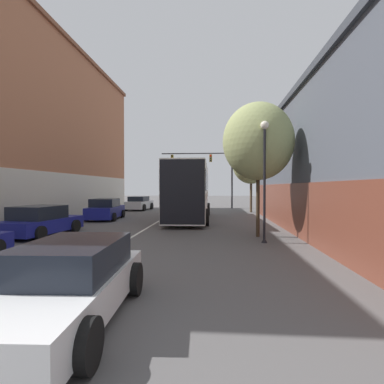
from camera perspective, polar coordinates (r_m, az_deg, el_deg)
The scene contains 11 objects.
lane_center_line at distance 18.69m, azimuth -7.14°, elevation -5.99°, with size 0.14×48.40×0.01m.
building_right_storefront at distance 16.71m, azimuth 30.79°, elevation 5.41°, with size 7.60×22.37×6.95m.
bus at distance 20.64m, azimuth -0.50°, elevation 0.53°, with size 2.88×10.24×3.78m.
hatchback_foreground at distance 5.63m, azimuth -22.40°, elevation -15.84°, with size 2.04×4.28×1.31m.
parked_car_left_near at distance 21.79m, azimuth -16.14°, elevation -3.24°, with size 2.24×4.18×1.46m.
parked_car_left_mid at distance 29.99m, azimuth -10.01°, elevation -2.15°, with size 2.23×3.94×1.35m.
parked_car_left_distant at distance 15.72m, azimuth -26.91°, elevation -5.01°, with size 2.56×4.21×1.38m.
traffic_signal_gantry at distance 32.45m, azimuth 3.56°, elevation 4.90°, with size 7.72×0.36×6.22m.
street_lamp at distance 12.43m, azimuth 13.65°, elevation 4.29°, with size 0.34×0.34×4.91m.
street_tree_near at distance 14.03m, azimuth 12.48°, elevation 9.38°, with size 3.19×2.87×6.08m.
street_tree_far at distance 27.45m, azimuth 11.19°, elevation 5.38°, with size 3.36×3.02×6.26m.
Camera 1 is at (3.77, 0.03, 2.24)m, focal length 28.00 mm.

